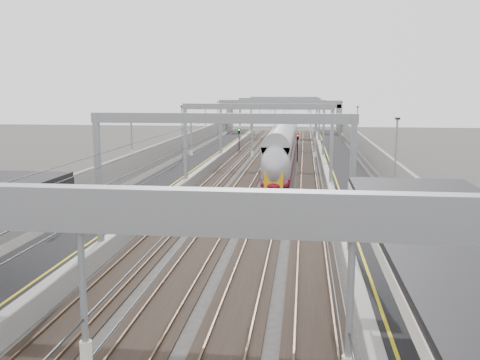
# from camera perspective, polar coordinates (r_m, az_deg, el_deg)

# --- Properties ---
(platform_left) EXTENTS (4.00, 120.00, 1.00)m
(platform_left) POSITION_cam_1_polar(r_m,az_deg,el_deg) (50.66, -6.91, 0.14)
(platform_left) COLOR black
(platform_left) RESTS_ON ground
(platform_right) EXTENTS (4.00, 120.00, 1.00)m
(platform_right) POSITION_cam_1_polar(r_m,az_deg,el_deg) (49.39, 11.43, -0.22)
(platform_right) COLOR black
(platform_right) RESTS_ON ground
(tracks) EXTENTS (11.40, 140.00, 0.20)m
(tracks) POSITION_cam_1_polar(r_m,az_deg,el_deg) (49.46, 2.14, -0.56)
(tracks) COLOR black
(tracks) RESTS_ON ground
(overhead_line) EXTENTS (13.00, 140.00, 6.60)m
(overhead_line) POSITION_cam_1_polar(r_m,az_deg,el_deg) (55.36, 2.75, 6.86)
(overhead_line) COLOR gray
(overhead_line) RESTS_ON platform_left
(overbridge) EXTENTS (22.00, 2.20, 6.90)m
(overbridge) POSITION_cam_1_polar(r_m,az_deg,el_deg) (103.67, 4.69, 7.58)
(overbridge) COLOR gray
(overbridge) RESTS_ON ground
(wall_left) EXTENTS (0.30, 120.00, 3.20)m
(wall_left) POSITION_cam_1_polar(r_m,az_deg,el_deg) (51.35, -10.41, 1.42)
(wall_left) COLOR gray
(wall_left) RESTS_ON ground
(wall_right) EXTENTS (0.30, 120.00, 3.20)m
(wall_right) POSITION_cam_1_polar(r_m,az_deg,el_deg) (49.58, 15.16, 0.96)
(wall_right) COLOR gray
(wall_right) RESTS_ON ground
(train) EXTENTS (2.54, 46.37, 4.03)m
(train) POSITION_cam_1_polar(r_m,az_deg,el_deg) (66.23, 4.68, 3.65)
(train) COLOR maroon
(train) RESTS_ON ground
(signal_green) EXTENTS (0.32, 0.32, 3.48)m
(signal_green) POSITION_cam_1_polar(r_m,az_deg,el_deg) (76.06, -0.10, 4.76)
(signal_green) COLOR black
(signal_green) RESTS_ON ground
(signal_red_near) EXTENTS (0.32, 0.32, 3.48)m
(signal_red_near) POSITION_cam_1_polar(r_m,az_deg,el_deg) (66.67, 6.17, 4.04)
(signal_red_near) COLOR black
(signal_red_near) RESTS_ON ground
(signal_red_far) EXTENTS (0.32, 0.32, 3.48)m
(signal_red_far) POSITION_cam_1_polar(r_m,az_deg,el_deg) (71.06, 8.00, 4.34)
(signal_red_far) COLOR black
(signal_red_far) RESTS_ON ground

